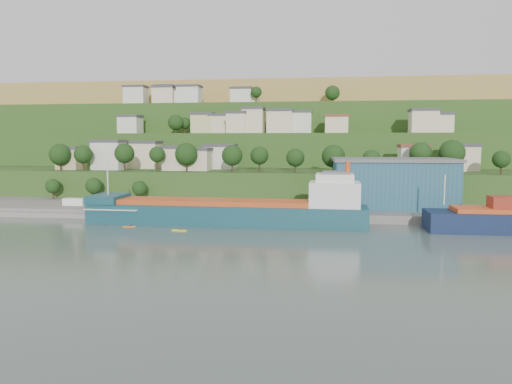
% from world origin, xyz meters
% --- Properties ---
extents(ground, '(500.00, 500.00, 0.00)m').
position_xyz_m(ground, '(0.00, 0.00, 0.00)').
color(ground, '#47564F').
rests_on(ground, ground).
extents(quay, '(220.00, 26.00, 4.00)m').
position_xyz_m(quay, '(20.00, 28.00, 0.00)').
color(quay, slate).
rests_on(quay, ground).
extents(pebble_beach, '(40.00, 18.00, 2.40)m').
position_xyz_m(pebble_beach, '(-55.00, 22.00, 0.00)').
color(pebble_beach, slate).
rests_on(pebble_beach, ground).
extents(hillside, '(360.00, 210.75, 96.00)m').
position_xyz_m(hillside, '(-0.04, 168.69, 0.08)').
color(hillside, '#284719').
rests_on(hillside, ground).
extents(cargo_ship_near, '(64.72, 11.14, 16.60)m').
position_xyz_m(cargo_ship_near, '(-1.31, 10.00, 2.65)').
color(cargo_ship_near, '#133F49').
rests_on(cargo_ship_near, ground).
extents(warehouse, '(31.62, 20.03, 12.80)m').
position_xyz_m(warehouse, '(36.74, 30.75, 8.43)').
color(warehouse, '#1F4F5E').
rests_on(warehouse, quay).
extents(caravan, '(5.89, 2.66, 2.70)m').
position_xyz_m(caravan, '(-47.39, 22.57, 2.55)').
color(caravan, white).
rests_on(caravan, pebble_beach).
extents(dinghy, '(3.63, 1.64, 0.71)m').
position_xyz_m(dinghy, '(-39.30, 19.53, 1.55)').
color(dinghy, silver).
rests_on(dinghy, pebble_beach).
extents(kayak_orange, '(2.88, 1.20, 0.71)m').
position_xyz_m(kayak_orange, '(-24.17, 3.29, 0.21)').
color(kayak_orange, '#D26312').
rests_on(kayak_orange, ground).
extents(kayak_yellow, '(3.51, 1.23, 0.86)m').
position_xyz_m(kayak_yellow, '(-11.57, 0.09, 0.26)').
color(kayak_yellow, yellow).
rests_on(kayak_yellow, ground).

